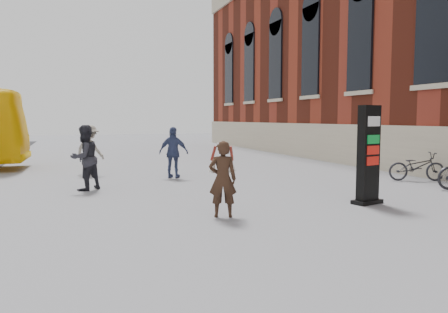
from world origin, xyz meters
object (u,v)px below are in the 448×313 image
object	(u,v)px
info_pylon	(368,155)
pedestrian_b	(90,150)
bike_6	(417,166)
pedestrian_a	(85,158)
pedestrian_c	(174,152)
woman	(223,178)

from	to	relation	value
info_pylon	pedestrian_b	size ratio (longest dim) A/B	1.30
bike_6	pedestrian_a	bearing A→B (deg)	103.16
pedestrian_b	pedestrian_a	bearing A→B (deg)	128.56
pedestrian_b	bike_6	size ratio (longest dim) A/B	1.00
info_pylon	bike_6	bearing A→B (deg)	19.44
pedestrian_b	bike_6	distance (m)	11.46
pedestrian_c	woman	bearing A→B (deg)	117.17
woman	pedestrian_b	world-z (taller)	pedestrian_b
woman	pedestrian_b	distance (m)	8.51
woman	pedestrian_b	size ratio (longest dim) A/B	0.88
pedestrian_c	bike_6	xyz separation A→B (m)	(7.43, -3.41, -0.41)
woman	pedestrian_c	xyz separation A→B (m)	(0.40, 6.27, 0.06)
info_pylon	bike_6	xyz separation A→B (m)	(4.05, 2.70, -0.71)
woman	pedestrian_c	distance (m)	6.28
woman	info_pylon	bearing A→B (deg)	-159.10
pedestrian_a	pedestrian_c	bearing A→B (deg)	171.66
bike_6	pedestrian_c	bearing A→B (deg)	87.72
woman	pedestrian_a	world-z (taller)	pedestrian_a
woman	pedestrian_a	size ratio (longest dim) A/B	0.85
info_pylon	pedestrian_b	xyz separation A→B (m)	(-6.08, 8.03, -0.28)
pedestrian_b	pedestrian_c	distance (m)	3.32
info_pylon	bike_6	distance (m)	4.91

